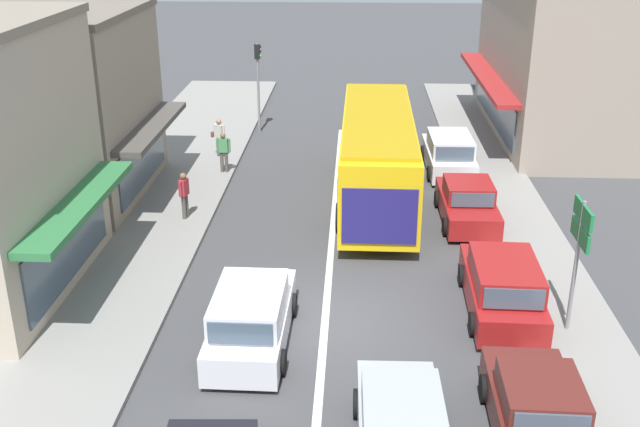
{
  "coord_description": "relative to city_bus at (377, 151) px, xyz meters",
  "views": [
    {
      "loc": [
        0.7,
        -17.21,
        10.08
      ],
      "look_at": [
        -0.35,
        4.34,
        1.2
      ],
      "focal_mm": 42.0,
      "sensor_mm": 36.0,
      "label": 1
    }
  ],
  "objects": [
    {
      "name": "shopfront_mid_block",
      "position": [
        -11.69,
        -0.1,
        1.53
      ],
      "size": [
        7.22,
        7.3,
        6.83
      ],
      "color": "gray",
      "rests_on": "ground"
    },
    {
      "name": "building_right_far",
      "position": [
        9.97,
        9.07,
        1.81
      ],
      "size": [
        9.5,
        12.52,
        7.4
      ],
      "color": "gray",
      "rests_on": "ground"
    },
    {
      "name": "pedestrian_browsing_midblock",
      "position": [
        -6.06,
        2.43,
        -0.81
      ],
      "size": [
        0.57,
        0.22,
        1.63
      ],
      "color": "#4C4742",
      "rests_on": "sidewalk_left"
    },
    {
      "name": "parked_wagon_kerb_second",
      "position": [
        3.17,
        -8.16,
        -1.14
      ],
      "size": [
        2.02,
        4.54,
        1.58
      ],
      "color": "maroon",
      "rests_on": "ground"
    },
    {
      "name": "pedestrian_with_handbag_near",
      "position": [
        -6.59,
        4.46,
        -0.81
      ],
      "size": [
        0.64,
        0.44,
        1.63
      ],
      "color": "#4C4742",
      "rests_on": "sidewalk_left"
    },
    {
      "name": "wagon_behind_bus_near",
      "position": [
        -3.27,
        -10.06,
        -1.14
      ],
      "size": [
        1.99,
        4.52,
        1.58
      ],
      "color": "silver",
      "rests_on": "ground"
    },
    {
      "name": "kerb_right",
      "position": [
        4.69,
        -2.73,
        -1.82
      ],
      "size": [
        2.8,
        44.0,
        0.12
      ],
      "primitive_type": "cube",
      "color": "gray",
      "rests_on": "ground"
    },
    {
      "name": "ground_plane",
      "position": [
        -1.51,
        -8.73,
        -1.88
      ],
      "size": [
        140.0,
        140.0,
        0.0
      ],
      "primitive_type": "plane",
      "color": "#3F3F42"
    },
    {
      "name": "pedestrian_far_walker",
      "position": [
        -6.59,
        -2.42,
        -0.81
      ],
      "size": [
        0.31,
        0.55,
        1.63
      ],
      "color": "#4C4742",
      "rests_on": "sidewalk_left"
    },
    {
      "name": "city_bus",
      "position": [
        0.0,
        0.0,
        0.0
      ],
      "size": [
        2.82,
        10.88,
        3.23
      ],
      "color": "yellow",
      "rests_on": "ground"
    },
    {
      "name": "parked_sedan_kerb_third",
      "position": [
        3.07,
        -1.91,
        -1.22
      ],
      "size": [
        1.94,
        4.22,
        1.47
      ],
      "color": "maroon",
      "rests_on": "ground"
    },
    {
      "name": "hatchback_queue_gap_filler",
      "position": [
        0.19,
        -13.96,
        -1.17
      ],
      "size": [
        1.87,
        3.73,
        1.54
      ],
      "color": "#9EA3A8",
      "rests_on": "ground"
    },
    {
      "name": "parked_wagon_kerb_rear",
      "position": [
        3.02,
        3.38,
        -1.14
      ],
      "size": [
        2.0,
        4.53,
        1.58
      ],
      "color": "silver",
      "rests_on": "ground"
    },
    {
      "name": "directional_road_sign",
      "position": [
        4.67,
        -9.15,
        0.82
      ],
      "size": [
        0.1,
        1.4,
        3.6
      ],
      "color": "gray",
      "rests_on": "ground"
    },
    {
      "name": "sidewalk_left",
      "position": [
        -8.31,
        -2.73,
        -1.81
      ],
      "size": [
        5.2,
        44.0,
        0.14
      ],
      "primitive_type": "cube",
      "color": "gray",
      "rests_on": "ground"
    },
    {
      "name": "parked_sedan_kerb_front",
      "position": [
        2.96,
        -13.41,
        -1.22
      ],
      "size": [
        1.96,
        4.23,
        1.47
      ],
      "color": "#561E19",
      "rests_on": "ground"
    },
    {
      "name": "traffic_light_downstreet",
      "position": [
        -5.42,
        8.74,
        0.97
      ],
      "size": [
        0.33,
        0.24,
        4.2
      ],
      "color": "gray",
      "rests_on": "ground"
    },
    {
      "name": "lane_centre_line",
      "position": [
        -1.51,
        -4.73,
        -1.88
      ],
      "size": [
        0.2,
        28.0,
        0.01
      ],
      "primitive_type": "cube",
      "color": "silver",
      "rests_on": "ground"
    }
  ]
}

